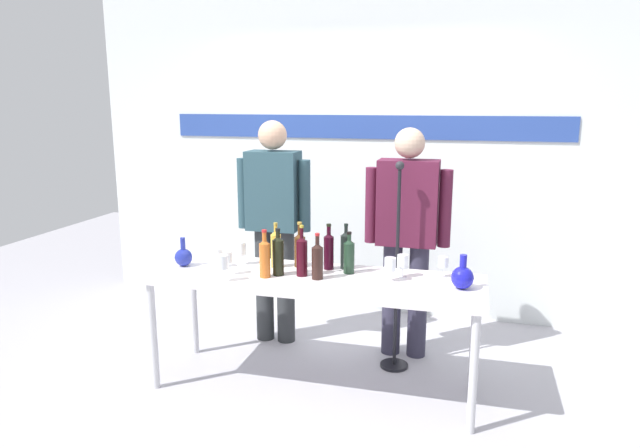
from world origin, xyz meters
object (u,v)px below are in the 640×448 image
at_px(wine_bottle_1, 265,257).
at_px(wine_bottle_6, 278,254).
at_px(wine_bottle_3, 346,249).
at_px(wine_glass_left_0, 218,254).
at_px(wine_glass_left_2, 223,263).
at_px(wine_bottle_4, 317,260).
at_px(wine_bottle_7, 276,248).
at_px(wine_bottle_0, 300,248).
at_px(wine_bottle_2, 329,250).
at_px(wine_glass_right_1, 390,265).
at_px(presenter_left, 274,218).
at_px(decanter_blue_left, 183,257).
at_px(microphone_stand, 396,302).
at_px(wine_glass_right_0, 443,262).
at_px(decanter_blue_right, 462,277).
at_px(display_table, 314,286).
at_px(wine_bottle_8, 349,255).
at_px(wine_glass_right_2, 403,262).
at_px(wine_bottle_5, 302,255).
at_px(wine_glass_left_3, 228,258).
at_px(wine_glass_left_1, 241,249).
at_px(presenter_right, 407,228).

relative_size(wine_bottle_1, wine_bottle_6, 1.01).
relative_size(wine_bottle_3, wine_glass_left_0, 2.43).
height_order(wine_bottle_1, wine_glass_left_2, wine_bottle_1).
bearing_deg(wine_bottle_4, wine_bottle_7, 151.97).
relative_size(wine_bottle_0, wine_bottle_2, 1.00).
bearing_deg(wine_glass_right_1, presenter_left, 147.12).
height_order(decanter_blue_left, wine_glass_left_0, decanter_blue_left).
relative_size(decanter_blue_left, microphone_stand, 0.13).
xyz_separation_m(decanter_blue_left, wine_glass_right_0, (1.72, 0.21, 0.03)).
height_order(wine_bottle_0, wine_glass_left_0, wine_bottle_0).
relative_size(wine_glass_left_0, wine_glass_left_2, 0.76).
distance_m(decanter_blue_right, wine_bottle_2, 0.90).
bearing_deg(display_table, wine_glass_left_2, -155.14).
relative_size(wine_bottle_8, microphone_stand, 0.19).
distance_m(wine_bottle_2, wine_bottle_6, 0.35).
distance_m(wine_glass_right_0, wine_glass_right_1, 0.36).
bearing_deg(display_table, wine_glass_right_2, 14.09).
xyz_separation_m(display_table, decanter_blue_right, (0.92, -0.00, 0.14)).
distance_m(presenter_left, wine_bottle_5, 0.80).
relative_size(wine_glass_right_1, microphone_stand, 0.10).
xyz_separation_m(display_table, wine_bottle_7, (-0.31, 0.14, 0.20)).
bearing_deg(wine_bottle_4, wine_glass_left_3, -173.96).
xyz_separation_m(wine_bottle_6, wine_glass_left_2, (-0.29, -0.22, -0.02)).
relative_size(wine_bottle_7, wine_glass_left_2, 1.84).
bearing_deg(wine_bottle_4, wine_bottle_0, 128.52).
bearing_deg(wine_bottle_5, wine_glass_left_1, 164.17).
height_order(wine_bottle_3, wine_glass_left_3, wine_bottle_3).
bearing_deg(decanter_blue_right, microphone_stand, 135.46).
bearing_deg(presenter_right, wine_bottle_1, -136.47).
bearing_deg(wine_glass_left_2, wine_bottle_1, 33.78).
height_order(wine_glass_left_2, wine_glass_right_0, wine_glass_left_2).
relative_size(wine_glass_left_3, wine_glass_right_1, 1.01).
relative_size(decanter_blue_left, wine_bottle_4, 0.67).
relative_size(wine_bottle_3, wine_bottle_8, 1.11).
bearing_deg(presenter_right, wine_bottle_8, -119.82).
distance_m(decanter_blue_right, wine_glass_left_3, 1.48).
xyz_separation_m(decanter_blue_left, wine_glass_right_2, (1.47, 0.14, 0.04)).
bearing_deg(wine_glass_left_2, wine_glass_left_1, 95.46).
bearing_deg(wine_glass_right_2, wine_glass_left_2, -160.49).
bearing_deg(wine_glass_left_3, wine_bottle_6, 13.70).
distance_m(wine_glass_left_1, wine_glass_right_1, 1.05).
distance_m(wine_bottle_2, wine_bottle_7, 0.36).
bearing_deg(wine_glass_right_0, wine_bottle_7, -176.63).
bearing_deg(wine_bottle_6, wine_bottle_4, -3.35).
bearing_deg(decanter_blue_left, wine_bottle_8, 6.97).
distance_m(wine_bottle_7, wine_glass_right_1, 0.80).
relative_size(wine_bottle_6, wine_glass_left_2, 1.84).
bearing_deg(wine_bottle_4, wine_glass_left_0, 173.85).
distance_m(wine_bottle_5, wine_glass_right_2, 0.64).
distance_m(decanter_blue_left, microphone_stand, 1.51).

